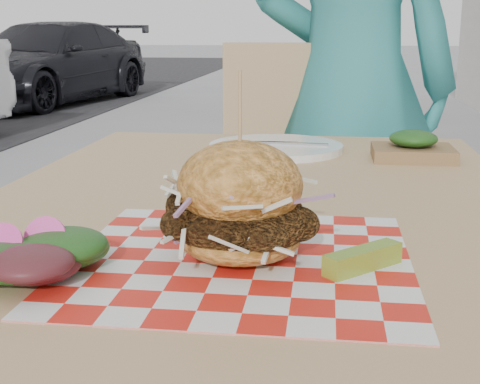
% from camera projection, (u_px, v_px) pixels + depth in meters
% --- Properties ---
extents(diner, '(0.68, 0.53, 1.67)m').
position_uv_depth(diner, '(350.00, 84.00, 1.93)').
color(diner, teal).
rests_on(diner, ground).
extents(car_dark, '(2.16, 3.95, 1.08)m').
position_uv_depth(car_dark, '(48.00, 63.00, 9.01)').
color(car_dark, black).
rests_on(car_dark, ground).
extents(patio_table, '(0.80, 1.20, 0.75)m').
position_uv_depth(patio_table, '(254.00, 250.00, 0.99)').
color(patio_table, tan).
rests_on(patio_table, ground).
extents(patio_chair, '(0.45, 0.46, 0.95)m').
position_uv_depth(patio_chair, '(292.00, 184.00, 1.94)').
color(patio_chair, tan).
rests_on(patio_chair, ground).
extents(paper_liner, '(0.36, 0.36, 0.00)m').
position_uv_depth(paper_liner, '(240.00, 259.00, 0.71)').
color(paper_liner, red).
rests_on(paper_liner, patio_table).
extents(sandwich, '(0.17, 0.17, 0.20)m').
position_uv_depth(sandwich, '(240.00, 209.00, 0.70)').
color(sandwich, gold).
rests_on(sandwich, paper_liner).
extents(pickle_spear, '(0.08, 0.08, 0.02)m').
position_uv_depth(pickle_spear, '(363.00, 259.00, 0.68)').
color(pickle_spear, '#A2AD32').
rests_on(pickle_spear, paper_liner).
extents(side_salad, '(0.14, 0.14, 0.05)m').
position_uv_depth(side_salad, '(24.00, 263.00, 0.66)').
color(side_salad, '#3F1419').
rests_on(side_salad, patio_table).
extents(place_setting, '(0.27, 0.27, 0.02)m').
position_uv_depth(place_setting, '(276.00, 147.00, 1.35)').
color(place_setting, white).
rests_on(place_setting, patio_table).
extents(kraft_tray, '(0.15, 0.12, 0.06)m').
position_uv_depth(kraft_tray, '(413.00, 148.00, 1.26)').
color(kraft_tray, brown).
rests_on(kraft_tray, patio_table).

